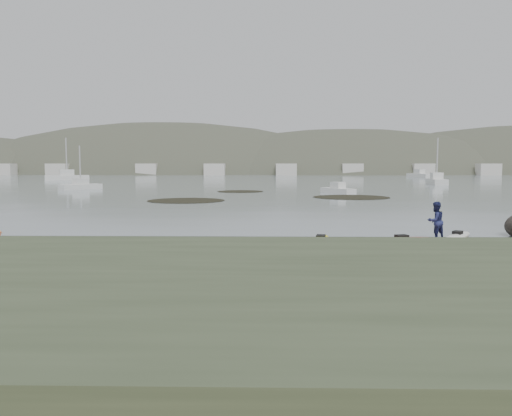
{
  "coord_description": "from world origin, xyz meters",
  "views": [
    {
      "loc": [
        0.51,
        -25.18,
        3.7
      ],
      "look_at": [
        0.0,
        0.0,
        1.5
      ],
      "focal_mm": 35.0,
      "sensor_mm": 36.0,
      "label": 1
    }
  ],
  "objects": [
    {
      "name": "far_town",
      "position": [
        6.0,
        145.0,
        2.0
      ],
      "size": [
        199.0,
        5.0,
        4.0
      ],
      "color": "beige",
      "rests_on": "ground"
    },
    {
      "name": "person_east",
      "position": [
        8.8,
        -0.8,
        0.95
      ],
      "size": [
        1.14,
        1.04,
        1.9
      ],
      "primitive_type": "imported",
      "rotation": [
        0.0,
        0.0,
        3.58
      ],
      "color": "navy",
      "rests_on": "ground"
    },
    {
      "name": "water",
      "position": [
        0.0,
        300.0,
        0.01
      ],
      "size": [
        1200.0,
        1200.0,
        0.0
      ],
      "primitive_type": "plane",
      "color": "slate",
      "rests_on": "ground"
    },
    {
      "name": "moored_boats",
      "position": [
        1.26,
        85.21,
        0.6
      ],
      "size": [
        97.89,
        88.12,
        1.35
      ],
      "color": "silver",
      "rests_on": "ground"
    },
    {
      "name": "far_hills",
      "position": [
        39.38,
        193.97,
        -15.93
      ],
      "size": [
        550.0,
        135.0,
        80.0
      ],
      "color": "#384235",
      "rests_on": "ground"
    },
    {
      "name": "ground",
      "position": [
        0.0,
        0.0,
        0.0
      ],
      "size": [
        600.0,
        600.0,
        0.0
      ],
      "primitive_type": "plane",
      "color": "tan",
      "rests_on": "ground"
    },
    {
      "name": "bluff",
      "position": [
        0.0,
        -17.5,
        1.0
      ],
      "size": [
        60.0,
        8.0,
        2.0
      ],
      "primitive_type": "cube",
      "color": "#475138",
      "rests_on": "ground"
    },
    {
      "name": "wet_sand",
      "position": [
        0.0,
        -0.3,
        0.0
      ],
      "size": [
        60.0,
        60.0,
        0.0
      ],
      "primitive_type": "plane",
      "color": "brown",
      "rests_on": "ground"
    },
    {
      "name": "kelp_mats",
      "position": [
        0.86,
        31.29,
        0.03
      ],
      "size": [
        25.85,
        24.24,
        0.04
      ],
      "color": "black",
      "rests_on": "water"
    },
    {
      "name": "kayaks",
      "position": [
        -1.42,
        -4.02,
        0.17
      ],
      "size": [
        21.99,
        10.93,
        0.34
      ],
      "color": "silver",
      "rests_on": "ground"
    }
  ]
}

